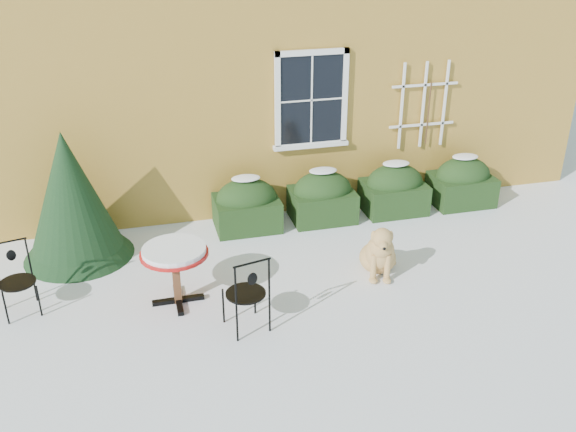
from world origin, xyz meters
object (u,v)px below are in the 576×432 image
object	(u,v)px
evergreen_shrub	(72,208)
patio_chair_near	(247,293)
bistro_table	(175,257)
patio_chair_far	(17,279)
dog	(379,253)

from	to	relation	value
evergreen_shrub	patio_chair_near	distance (m)	3.29
bistro_table	patio_chair_far	world-z (taller)	patio_chair_far
evergreen_shrub	patio_chair_far	world-z (taller)	evergreen_shrub
evergreen_shrub	patio_chair_far	distance (m)	1.54
bistro_table	patio_chair_far	size ratio (longest dim) A/B	0.93
bistro_table	dog	bearing A→B (deg)	0.23
patio_chair_near	dog	bearing A→B (deg)	-171.02
evergreen_shrub	bistro_table	xyz separation A→B (m)	(1.33, -1.66, -0.11)
evergreen_shrub	patio_chair_far	size ratio (longest dim) A/B	2.05
patio_chair_far	dog	world-z (taller)	patio_chair_far
patio_chair_near	dog	distance (m)	2.26
dog	evergreen_shrub	bearing A→B (deg)	173.75
patio_chair_near	patio_chair_far	distance (m)	3.04
evergreen_shrub	patio_chair_far	xyz separation A→B (m)	(-0.68, -1.35, -0.32)
bistro_table	dog	xyz separation A→B (m)	(2.89, 0.01, -0.35)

